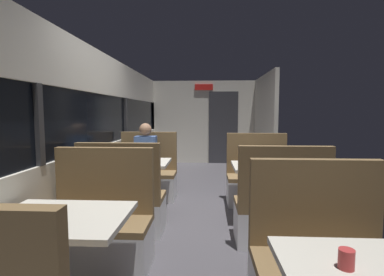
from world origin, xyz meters
The scene contains 16 objects.
ground_plane centered at (0.00, 0.00, -0.01)m, with size 3.30×9.20×0.02m, color #423F44.
carriage_window_panel_left centered at (-1.45, 0.00, 1.11)m, with size 0.09×8.48×2.30m.
carriage_end_bulkhead centered at (0.06, 4.19, 1.14)m, with size 2.90×0.11×2.30m.
carriage_aisle_panel_right centered at (1.45, 3.00, 1.15)m, with size 0.08×2.40×2.30m, color beige.
dining_table_near_window centered at (-0.89, -2.09, 0.64)m, with size 0.90×0.70×0.74m.
bench_near_window_facing_entry centered at (-0.89, -1.39, 0.33)m, with size 0.95×0.50×1.10m.
dining_table_mid_window centered at (-0.89, 0.06, 0.64)m, with size 0.90×0.70×0.74m.
bench_mid_window_facing_end centered at (-0.89, -0.63, 0.33)m, with size 0.95×0.50×1.10m.
bench_mid_window_facing_entry centered at (-0.89, 0.76, 0.33)m, with size 0.95×0.50×1.10m.
bench_front_aisle_facing_entry centered at (0.89, -1.99, 0.33)m, with size 0.95×0.50×1.10m.
dining_table_rear_aisle centered at (0.89, -0.14, 0.64)m, with size 0.90×0.70×0.74m.
bench_rear_aisle_facing_end centered at (0.89, -0.83, 0.33)m, with size 0.95×0.50×1.10m.
bench_rear_aisle_facing_entry centered at (0.89, 0.56, 0.33)m, with size 0.95×0.50×1.10m.
seated_passenger centered at (-0.89, 0.69, 0.54)m, with size 0.47×0.55×1.26m.
coffee_cup_primary centered at (-0.75, 0.09, 0.79)m, with size 0.07×0.07×0.09m.
coffee_cup_secondary centered at (0.73, -2.67, 0.79)m, with size 0.07×0.07×0.09m.
Camera 1 is at (0.10, -3.95, 1.44)m, focal length 27.07 mm.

